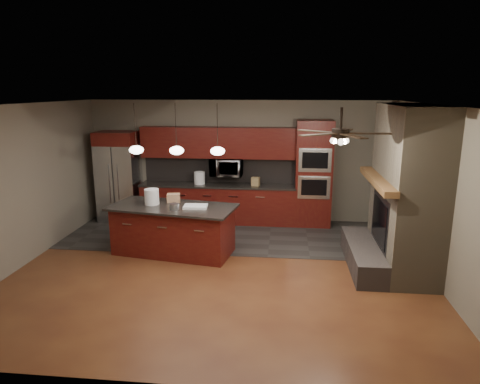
# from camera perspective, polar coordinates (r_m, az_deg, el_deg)

# --- Properties ---
(ground) EXTENTS (7.00, 7.00, 0.00)m
(ground) POSITION_cam_1_polar(r_m,az_deg,el_deg) (7.54, -2.50, -10.24)
(ground) COLOR brown
(ground) RESTS_ON ground
(ceiling) EXTENTS (7.00, 6.00, 0.02)m
(ceiling) POSITION_cam_1_polar(r_m,az_deg,el_deg) (6.90, -2.75, 11.55)
(ceiling) COLOR white
(ceiling) RESTS_ON back_wall
(back_wall) EXTENTS (7.00, 0.02, 2.80)m
(back_wall) POSITION_cam_1_polar(r_m,az_deg,el_deg) (10.01, -0.07, 4.14)
(back_wall) COLOR #696254
(back_wall) RESTS_ON ground
(right_wall) EXTENTS (0.02, 6.00, 2.80)m
(right_wall) POSITION_cam_1_polar(r_m,az_deg,el_deg) (7.43, 25.14, -0.50)
(right_wall) COLOR #696254
(right_wall) RESTS_ON ground
(left_wall) EXTENTS (0.02, 6.00, 2.80)m
(left_wall) POSITION_cam_1_polar(r_m,az_deg,el_deg) (8.35, -27.10, 0.73)
(left_wall) COLOR #696254
(left_wall) RESTS_ON ground
(slate_tile_patch) EXTENTS (7.00, 2.40, 0.01)m
(slate_tile_patch) POSITION_cam_1_polar(r_m,az_deg,el_deg) (9.19, -0.86, -5.71)
(slate_tile_patch) COLOR #2F2D2A
(slate_tile_patch) RESTS_ON ground
(fireplace_column) EXTENTS (1.30, 2.10, 2.80)m
(fireplace_column) POSITION_cam_1_polar(r_m,az_deg,el_deg) (7.69, 20.87, -0.44)
(fireplace_column) COLOR #786B55
(fireplace_column) RESTS_ON ground
(back_cabinetry) EXTENTS (3.59, 0.64, 2.20)m
(back_cabinetry) POSITION_cam_1_polar(r_m,az_deg,el_deg) (9.92, -2.96, 1.05)
(back_cabinetry) COLOR #56190F
(back_cabinetry) RESTS_ON ground
(oven_tower) EXTENTS (0.80, 0.63, 2.38)m
(oven_tower) POSITION_cam_1_polar(r_m,az_deg,el_deg) (9.71, 9.77, 2.40)
(oven_tower) COLOR #56190F
(oven_tower) RESTS_ON ground
(microwave) EXTENTS (0.73, 0.41, 0.50)m
(microwave) POSITION_cam_1_polar(r_m,az_deg,el_deg) (9.81, -1.82, 3.35)
(microwave) COLOR silver
(microwave) RESTS_ON back_cabinetry
(refrigerator) EXTENTS (0.90, 0.75, 2.10)m
(refrigerator) POSITION_cam_1_polar(r_m,az_deg,el_deg) (10.38, -15.83, 1.98)
(refrigerator) COLOR silver
(refrigerator) RESTS_ON ground
(kitchen_island) EXTENTS (2.46, 1.43, 0.92)m
(kitchen_island) POSITION_cam_1_polar(r_m,az_deg,el_deg) (8.19, -8.87, -4.94)
(kitchen_island) COLOR #56190F
(kitchen_island) RESTS_ON ground
(white_bucket) EXTENTS (0.30, 0.30, 0.29)m
(white_bucket) POSITION_cam_1_polar(r_m,az_deg,el_deg) (8.21, -11.69, -0.62)
(white_bucket) COLOR white
(white_bucket) RESTS_ON kitchen_island
(paint_can) EXTENTS (0.19, 0.19, 0.11)m
(paint_can) POSITION_cam_1_polar(r_m,az_deg,el_deg) (7.80, -8.75, -1.94)
(paint_can) COLOR #B2B3B7
(paint_can) RESTS_ON kitchen_island
(paint_tray) EXTENTS (0.45, 0.33, 0.04)m
(paint_tray) POSITION_cam_1_polar(r_m,az_deg,el_deg) (7.89, -5.95, -1.93)
(paint_tray) COLOR white
(paint_tray) RESTS_ON kitchen_island
(cardboard_box) EXTENTS (0.28, 0.22, 0.16)m
(cardboard_box) POSITION_cam_1_polar(r_m,az_deg,el_deg) (8.34, -8.85, -0.77)
(cardboard_box) COLOR tan
(cardboard_box) RESTS_ON kitchen_island
(counter_bucket) EXTENTS (0.30, 0.30, 0.29)m
(counter_bucket) POSITION_cam_1_polar(r_m,az_deg,el_deg) (9.91, -5.42, 1.89)
(counter_bucket) COLOR white
(counter_bucket) RESTS_ON back_cabinetry
(counter_box) EXTENTS (0.20, 0.17, 0.19)m
(counter_box) POSITION_cam_1_polar(r_m,az_deg,el_deg) (9.71, 2.10, 1.41)
(counter_box) COLOR #9F8352
(counter_box) RESTS_ON back_cabinetry
(pendant_left) EXTENTS (0.26, 0.26, 0.92)m
(pendant_left) POSITION_cam_1_polar(r_m,az_deg,el_deg) (8.05, -13.65, 5.51)
(pendant_left) COLOR black
(pendant_left) RESTS_ON ceiling
(pendant_center) EXTENTS (0.26, 0.26, 0.92)m
(pendant_center) POSITION_cam_1_polar(r_m,az_deg,el_deg) (7.84, -8.45, 5.53)
(pendant_center) COLOR black
(pendant_center) RESTS_ON ceiling
(pendant_right) EXTENTS (0.26, 0.26, 0.92)m
(pendant_right) POSITION_cam_1_polar(r_m,az_deg,el_deg) (7.69, -3.00, 5.50)
(pendant_right) COLOR black
(pendant_right) RESTS_ON ceiling
(ceiling_fan) EXTENTS (1.27, 1.33, 0.41)m
(ceiling_fan) POSITION_cam_1_polar(r_m,az_deg,el_deg) (6.09, 13.24, 7.72)
(ceiling_fan) COLOR black
(ceiling_fan) RESTS_ON ceiling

